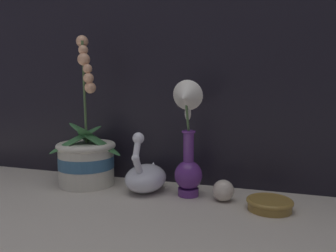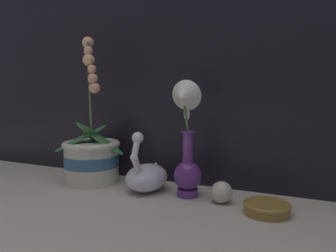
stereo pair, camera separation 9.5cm
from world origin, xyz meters
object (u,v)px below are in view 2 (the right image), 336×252
object	(u,v)px
swan_figurine	(147,175)
amber_dish	(267,207)
glass_sphere	(221,192)
blue_vase	(186,148)
orchid_potted_plant	(92,155)

from	to	relation	value
swan_figurine	amber_dish	size ratio (longest dim) A/B	1.59
swan_figurine	glass_sphere	bearing A→B (deg)	-3.77
glass_sphere	blue_vase	bearing A→B (deg)	178.65
glass_sphere	amber_dish	xyz separation A→B (m)	(0.12, -0.03, -0.01)
amber_dish	glass_sphere	bearing A→B (deg)	166.06
orchid_potted_plant	swan_figurine	xyz separation A→B (m)	(0.21, -0.01, -0.04)
swan_figurine	glass_sphere	size ratio (longest dim) A/B	3.14
orchid_potted_plant	blue_vase	bearing A→B (deg)	-3.39
orchid_potted_plant	glass_sphere	size ratio (longest dim) A/B	7.98
glass_sphere	amber_dish	distance (m)	0.13
blue_vase	glass_sphere	bearing A→B (deg)	-1.35
glass_sphere	swan_figurine	bearing A→B (deg)	176.23
amber_dish	orchid_potted_plant	bearing A→B (deg)	174.65
orchid_potted_plant	glass_sphere	bearing A→B (deg)	-2.91
blue_vase	amber_dish	bearing A→B (deg)	-8.27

